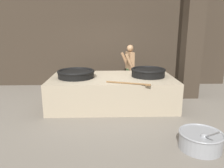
{
  "coord_description": "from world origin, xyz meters",
  "views": [
    {
      "loc": [
        -0.18,
        -5.85,
        2.08
      ],
      "look_at": [
        0.0,
        0.0,
        0.61
      ],
      "focal_mm": 35.0,
      "sensor_mm": 36.0,
      "label": 1
    }
  ],
  "objects_px": {
    "cook": "(130,67)",
    "prep_bowl_vegetables": "(200,140)",
    "giant_wok_far": "(148,72)",
    "giant_wok_near": "(76,73)"
  },
  "relations": [
    {
      "from": "cook",
      "to": "prep_bowl_vegetables",
      "type": "height_order",
      "value": "cook"
    },
    {
      "from": "giant_wok_near",
      "to": "cook",
      "type": "bearing_deg",
      "value": 41.15
    },
    {
      "from": "cook",
      "to": "prep_bowl_vegetables",
      "type": "distance_m",
      "value": 3.88
    },
    {
      "from": "giant_wok_far",
      "to": "cook",
      "type": "height_order",
      "value": "cook"
    },
    {
      "from": "cook",
      "to": "prep_bowl_vegetables",
      "type": "relative_size",
      "value": 1.57
    },
    {
      "from": "giant_wok_near",
      "to": "cook",
      "type": "height_order",
      "value": "cook"
    },
    {
      "from": "giant_wok_near",
      "to": "prep_bowl_vegetables",
      "type": "bearing_deg",
      "value": -43.2
    },
    {
      "from": "cook",
      "to": "prep_bowl_vegetables",
      "type": "xyz_separation_m",
      "value": [
        0.87,
        -3.72,
        -0.68
      ]
    },
    {
      "from": "cook",
      "to": "prep_bowl_vegetables",
      "type": "bearing_deg",
      "value": 90.08
    },
    {
      "from": "giant_wok_far",
      "to": "cook",
      "type": "relative_size",
      "value": 0.6
    }
  ]
}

